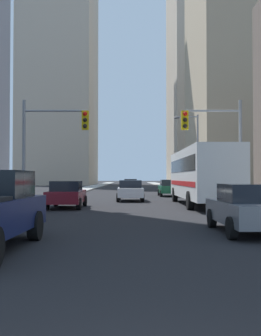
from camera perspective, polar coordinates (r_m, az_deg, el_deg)
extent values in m
cube|color=#9E9E99|center=(52.75, -7.39, -3.14)|extent=(2.64, 160.00, 0.15)
cube|color=#9E9E99|center=(52.77, 7.21, -3.14)|extent=(2.64, 160.00, 0.15)
cube|color=silver|center=(24.78, 9.90, -0.82)|extent=(2.56, 11.51, 2.90)
cube|color=black|center=(24.60, 7.01, 0.39)|extent=(0.07, 10.58, 0.80)
cube|color=red|center=(24.60, 7.01, -2.17)|extent=(0.07, 10.58, 0.28)
cylinder|color=black|center=(28.63, 6.18, -3.80)|extent=(0.32, 1.00, 1.00)
cylinder|color=black|center=(28.98, 10.81, -3.76)|extent=(0.32, 1.00, 1.00)
cylinder|color=black|center=(21.45, 8.33, -4.62)|extent=(0.32, 1.00, 1.00)
cylinder|color=black|center=(21.92, 14.44, -4.52)|extent=(0.32, 1.00, 1.00)
cylinder|color=black|center=(11.35, -13.68, -8.01)|extent=(0.28, 0.80, 0.80)
cube|color=slate|center=(12.96, 16.33, -6.07)|extent=(1.87, 4.23, 0.65)
cube|color=black|center=(12.78, 16.50, -3.44)|extent=(1.61, 1.92, 0.55)
cylinder|color=black|center=(14.08, 11.37, -7.05)|extent=(0.22, 0.64, 0.64)
cylinder|color=black|center=(14.52, 18.11, -6.83)|extent=(0.22, 0.64, 0.64)
cylinder|color=black|center=(11.47, 14.09, -8.34)|extent=(0.22, 0.64, 0.64)
cube|color=maroon|center=(22.82, -9.30, -4.05)|extent=(1.86, 4.22, 0.65)
cube|color=black|center=(22.66, -9.36, -2.55)|extent=(1.61, 1.92, 0.55)
cylinder|color=black|center=(24.31, -10.82, -4.65)|extent=(0.22, 0.64, 0.64)
cylinder|color=black|center=(24.05, -6.76, -4.70)|extent=(0.22, 0.64, 0.64)
cylinder|color=black|center=(21.68, -12.14, -5.04)|extent=(0.22, 0.64, 0.64)
cylinder|color=black|center=(21.39, -7.59, -5.11)|extent=(0.22, 0.64, 0.64)
cube|color=white|center=(29.25, -0.21, -3.47)|extent=(1.84, 4.22, 0.65)
cube|color=black|center=(29.08, -0.21, -2.30)|extent=(1.60, 1.91, 0.55)
cylinder|color=black|center=(30.62, -1.83, -3.99)|extent=(0.22, 0.64, 0.64)
cylinder|color=black|center=(30.62, 1.41, -3.99)|extent=(0.22, 0.64, 0.64)
cylinder|color=black|center=(27.93, -1.99, -4.24)|extent=(0.22, 0.64, 0.64)
cylinder|color=black|center=(27.93, 1.56, -4.24)|extent=(0.22, 0.64, 0.64)
cube|color=#195938|center=(36.82, 5.39, -3.04)|extent=(1.80, 4.20, 0.65)
cube|color=black|center=(36.65, 5.41, -2.10)|extent=(1.58, 1.90, 0.55)
cylinder|color=black|center=(38.09, 3.90, -3.47)|extent=(0.22, 0.64, 0.64)
cylinder|color=black|center=(38.25, 6.49, -3.46)|extent=(0.22, 0.64, 0.64)
cylinder|color=black|center=(35.41, 4.21, -3.63)|extent=(0.22, 0.64, 0.64)
cylinder|color=black|center=(35.59, 6.99, -3.61)|extent=(0.22, 0.64, 0.64)
cube|color=black|center=(51.78, -0.17, -2.56)|extent=(1.87, 4.23, 0.65)
cube|color=black|center=(51.62, -0.17, -1.90)|extent=(1.61, 1.92, 0.55)
cylinder|color=black|center=(53.14, -1.10, -2.88)|extent=(0.22, 0.64, 0.64)
cylinder|color=black|center=(53.14, 0.77, -2.88)|extent=(0.22, 0.64, 0.64)
cylinder|color=black|center=(50.45, -1.15, -2.96)|extent=(0.22, 0.64, 0.64)
cylinder|color=black|center=(50.45, 0.82, -2.96)|extent=(0.22, 0.64, 0.64)
cylinder|color=gray|center=(22.68, -15.22, 1.91)|extent=(0.18, 0.18, 6.00)
cylinder|color=gray|center=(22.57, -10.99, 8.04)|extent=(3.38, 0.12, 0.12)
cube|color=gold|center=(22.24, -6.68, 6.80)|extent=(0.38, 0.30, 1.05)
sphere|color=red|center=(22.12, -6.73, 7.73)|extent=(0.24, 0.24, 0.24)
sphere|color=black|center=(22.07, -6.73, 6.86)|extent=(0.24, 0.24, 0.24)
sphere|color=black|center=(22.03, -6.73, 5.98)|extent=(0.24, 0.24, 0.24)
cylinder|color=gray|center=(22.74, 15.30, 1.91)|extent=(0.18, 0.18, 6.00)
cylinder|color=gray|center=(22.64, 11.47, 8.01)|extent=(3.08, 0.12, 0.12)
cube|color=gold|center=(22.30, 7.58, 6.78)|extent=(0.38, 0.30, 1.05)
sphere|color=red|center=(22.19, 7.63, 7.71)|extent=(0.24, 0.24, 0.24)
sphere|color=black|center=(22.13, 7.64, 6.84)|extent=(0.24, 0.24, 0.24)
sphere|color=black|center=(22.09, 7.64, 5.96)|extent=(0.24, 0.24, 0.24)
cylinder|color=gray|center=(36.97, 9.42, 1.80)|extent=(0.16, 0.16, 7.50)
cylinder|color=gray|center=(37.19, 7.93, 7.27)|extent=(1.91, 0.10, 0.10)
ellipsoid|color=#4C4C51|center=(37.05, 6.46, 7.15)|extent=(0.56, 0.32, 0.20)
cube|color=#B7A893|center=(101.98, -10.09, 15.98)|extent=(16.06, 24.22, 64.18)
cube|color=#B7A893|center=(95.42, 12.24, 12.87)|extent=(21.58, 23.91, 50.27)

